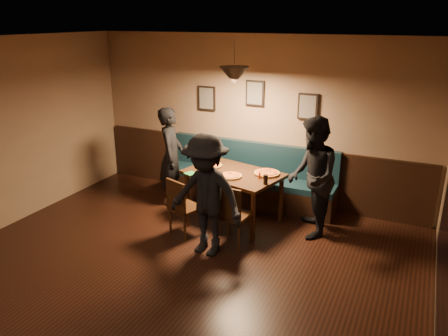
# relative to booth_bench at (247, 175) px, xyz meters

# --- Properties ---
(floor) EXTENTS (7.00, 7.00, 0.00)m
(floor) POSITION_rel_booth_bench_xyz_m (0.00, -3.20, -0.50)
(floor) COLOR black
(floor) RESTS_ON ground
(ceiling) EXTENTS (7.00, 7.00, 0.00)m
(ceiling) POSITION_rel_booth_bench_xyz_m (0.00, -3.20, 2.30)
(ceiling) COLOR silver
(ceiling) RESTS_ON ground
(wall_back) EXTENTS (6.00, 0.00, 6.00)m
(wall_back) POSITION_rel_booth_bench_xyz_m (0.00, 0.30, 0.90)
(wall_back) COLOR #8C704F
(wall_back) RESTS_ON ground
(wainscot) EXTENTS (5.88, 0.06, 1.00)m
(wainscot) POSITION_rel_booth_bench_xyz_m (0.00, 0.27, 0.00)
(wainscot) COLOR black
(wainscot) RESTS_ON ground
(booth_bench) EXTENTS (3.00, 0.60, 1.00)m
(booth_bench) POSITION_rel_booth_bench_xyz_m (0.00, 0.00, 0.00)
(booth_bench) COLOR #0F232D
(booth_bench) RESTS_ON ground
(picture_left) EXTENTS (0.32, 0.04, 0.42)m
(picture_left) POSITION_rel_booth_bench_xyz_m (-0.90, 0.27, 1.20)
(picture_left) COLOR black
(picture_left) RESTS_ON wall_back
(picture_center) EXTENTS (0.32, 0.04, 0.42)m
(picture_center) POSITION_rel_booth_bench_xyz_m (0.00, 0.27, 1.35)
(picture_center) COLOR black
(picture_center) RESTS_ON wall_back
(picture_right) EXTENTS (0.32, 0.04, 0.42)m
(picture_right) POSITION_rel_booth_bench_xyz_m (0.90, 0.27, 1.20)
(picture_right) COLOR black
(picture_right) RESTS_ON wall_back
(pendant_lamp) EXTENTS (0.44, 0.44, 0.25)m
(pendant_lamp) POSITION_rel_booth_bench_xyz_m (0.04, -0.68, 1.75)
(pendant_lamp) COLOR black
(pendant_lamp) RESTS_ON ceiling
(dining_table) EXTENTS (1.61, 1.23, 0.77)m
(dining_table) POSITION_rel_booth_bench_xyz_m (0.04, -0.68, -0.11)
(dining_table) COLOR black
(dining_table) RESTS_ON floor
(chair_near_left) EXTENTS (0.50, 0.50, 0.88)m
(chair_near_left) POSITION_rel_booth_bench_xyz_m (-0.36, -1.48, -0.06)
(chair_near_left) COLOR black
(chair_near_left) RESTS_ON floor
(chair_near_right) EXTENTS (0.43, 0.43, 0.90)m
(chair_near_right) POSITION_rel_booth_bench_xyz_m (0.38, -1.43, -0.05)
(chair_near_right) COLOR #32180D
(chair_near_right) RESTS_ON floor
(diner_left) EXTENTS (0.58, 0.71, 1.66)m
(diner_left) POSITION_rel_booth_bench_xyz_m (-1.17, -0.54, 0.33)
(diner_left) COLOR black
(diner_left) RESTS_ON floor
(diner_right) EXTENTS (0.91, 1.02, 1.76)m
(diner_right) POSITION_rel_booth_bench_xyz_m (1.27, -0.69, 0.38)
(diner_right) COLOR black
(diner_right) RESTS_ON floor
(diner_front) EXTENTS (1.13, 0.72, 1.66)m
(diner_front) POSITION_rel_booth_bench_xyz_m (0.15, -1.82, 0.33)
(diner_front) COLOR black
(diner_front) RESTS_ON floor
(pizza_a) EXTENTS (0.36, 0.36, 0.04)m
(pizza_a) POSITION_rel_booth_bench_xyz_m (-0.39, -0.56, 0.29)
(pizza_a) COLOR #D35E27
(pizza_a) RESTS_ON dining_table
(pizza_b) EXTENTS (0.44, 0.44, 0.04)m
(pizza_b) POSITION_rel_booth_bench_xyz_m (0.09, -0.88, 0.29)
(pizza_b) COLOR orange
(pizza_b) RESTS_ON dining_table
(pizza_c) EXTENTS (0.47, 0.47, 0.04)m
(pizza_c) POSITION_rel_booth_bench_xyz_m (0.54, -0.55, 0.29)
(pizza_c) COLOR orange
(pizza_c) RESTS_ON dining_table
(soda_glass) EXTENTS (0.08, 0.08, 0.14)m
(soda_glass) POSITION_rel_booth_bench_xyz_m (0.66, -0.94, 0.34)
(soda_glass) COLOR black
(soda_glass) RESTS_ON dining_table
(tabasco_bottle) EXTENTS (0.03, 0.03, 0.11)m
(tabasco_bottle) POSITION_rel_booth_bench_xyz_m (0.50, -0.77, 0.33)
(tabasco_bottle) COLOR #A91C05
(tabasco_bottle) RESTS_ON dining_table
(napkin_a) EXTENTS (0.18, 0.18, 0.01)m
(napkin_a) POSITION_rel_booth_bench_xyz_m (-0.60, -0.39, 0.27)
(napkin_a) COLOR #1E7034
(napkin_a) RESTS_ON dining_table
(napkin_b) EXTENTS (0.21, 0.21, 0.01)m
(napkin_b) POSITION_rel_booth_bench_xyz_m (-0.54, -1.01, 0.27)
(napkin_b) COLOR #1F772E
(napkin_b) RESTS_ON dining_table
(cutlery_set) EXTENTS (0.20, 0.10, 0.00)m
(cutlery_set) POSITION_rel_booth_bench_xyz_m (-0.02, -1.01, 0.27)
(cutlery_set) COLOR silver
(cutlery_set) RESTS_ON dining_table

